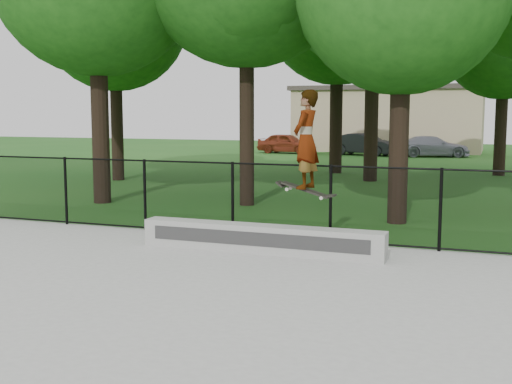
% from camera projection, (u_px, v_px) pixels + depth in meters
% --- Properties ---
extents(ground, '(100.00, 100.00, 0.00)m').
position_uv_depth(ground, '(36.00, 332.00, 7.39)').
color(ground, '#195217').
rests_on(ground, ground).
extents(concrete_slab, '(14.00, 12.00, 0.06)m').
position_uv_depth(concrete_slab, '(36.00, 330.00, 7.39)').
color(concrete_slab, '#9B9B96').
rests_on(concrete_slab, ground).
extents(grind_ledge, '(4.45, 0.40, 0.49)m').
position_uv_depth(grind_ledge, '(260.00, 239.00, 11.36)').
color(grind_ledge, '#A9A9A4').
rests_on(grind_ledge, concrete_slab).
extents(car_a, '(3.85, 1.94, 1.27)m').
position_uv_depth(car_a, '(287.00, 143.00, 40.36)').
color(car_a, maroon).
rests_on(car_a, ground).
extents(car_b, '(3.85, 2.32, 1.31)m').
position_uv_depth(car_b, '(364.00, 144.00, 38.53)').
color(car_b, black).
rests_on(car_b, ground).
extents(car_c, '(4.10, 2.57, 1.20)m').
position_uv_depth(car_c, '(433.00, 146.00, 37.09)').
color(car_c, '#9695A8').
rests_on(car_c, ground).
extents(skater_airborne, '(0.82, 0.65, 1.85)m').
position_uv_depth(skater_airborne, '(306.00, 141.00, 10.72)').
color(skater_airborne, black).
rests_on(skater_airborne, ground).
extents(chainlink_fence, '(16.06, 0.06, 1.50)m').
position_uv_depth(chainlink_fence, '(233.00, 199.00, 12.77)').
color(chainlink_fence, black).
rests_on(chainlink_fence, concrete_slab).
extents(distant_building, '(12.40, 6.40, 4.30)m').
position_uv_depth(distant_building, '(389.00, 118.00, 43.13)').
color(distant_building, tan).
rests_on(distant_building, ground).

